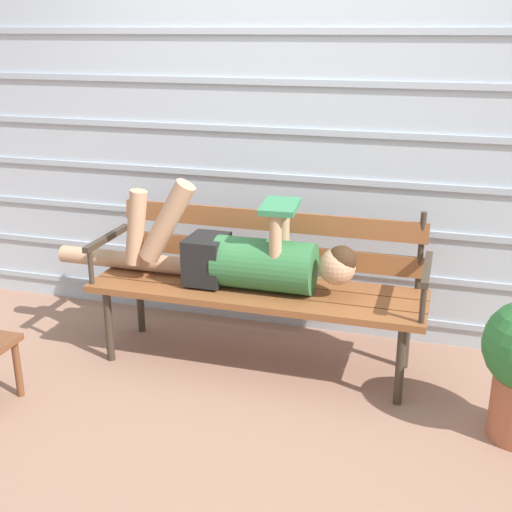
% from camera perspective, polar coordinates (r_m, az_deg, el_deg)
% --- Properties ---
extents(ground_plane, '(12.00, 12.00, 0.00)m').
position_cam_1_polar(ground_plane, '(3.58, -0.66, -10.27)').
color(ground_plane, '#936B56').
extents(house_siding, '(4.31, 0.08, 2.15)m').
position_cam_1_polar(house_siding, '(3.85, 2.42, 8.88)').
color(house_siding, '#B2BCC6').
rests_on(house_siding, ground).
extents(park_bench, '(1.79, 0.52, 0.87)m').
position_cam_1_polar(park_bench, '(3.56, 0.33, -1.77)').
color(park_bench, brown).
rests_on(park_bench, ground).
extents(reclining_person, '(1.73, 0.27, 0.58)m').
position_cam_1_polar(reclining_person, '(3.48, -1.53, -0.09)').
color(reclining_person, '#33703D').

